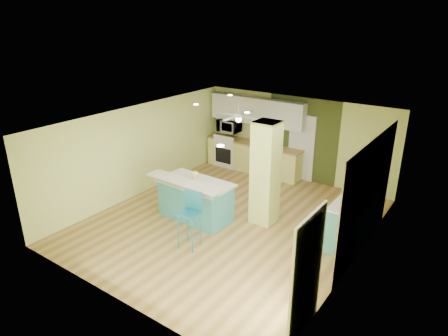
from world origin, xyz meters
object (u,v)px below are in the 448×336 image
(bar_stool, at_px, (191,210))
(fruit_bowl, at_px, (265,145))
(peninsula, at_px, (195,199))
(side_counter, at_px, (352,221))
(canister, at_px, (195,175))

(bar_stool, height_order, fruit_bowl, bar_stool)
(peninsula, height_order, fruit_bowl, peninsula)
(bar_stool, xyz_separation_m, side_counter, (2.77, 2.13, -0.33))
(side_counter, height_order, canister, canister)
(canister, bearing_deg, bar_stool, -53.93)
(bar_stool, distance_m, side_counter, 3.51)
(fruit_bowl, bearing_deg, canister, -92.00)
(peninsula, bearing_deg, bar_stool, -52.31)
(canister, bearing_deg, side_counter, 14.14)
(peninsula, relative_size, fruit_bowl, 7.60)
(side_counter, bearing_deg, canister, -165.86)
(side_counter, relative_size, canister, 9.93)
(peninsula, bearing_deg, side_counter, 19.69)
(peninsula, distance_m, canister, 0.58)
(peninsula, bearing_deg, fruit_bowl, 92.70)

